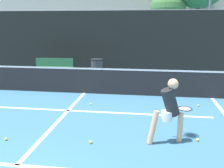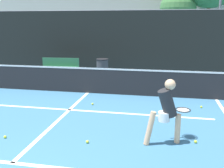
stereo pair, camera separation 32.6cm
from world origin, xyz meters
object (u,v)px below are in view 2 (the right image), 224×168
Objects in this scene: courtside_bench at (60,66)px; trash_bin at (102,69)px; player_practicing at (167,109)px; parked_car at (84,54)px.

courtside_bench is 2.03× the size of trash_bin.
player_practicing is at bearing -55.45° from courtside_bench.
trash_bin is 0.21× the size of parked_car.
player_practicing reaches higher than trash_bin.
trash_bin is at bearing -7.39° from courtside_bench.
parked_car reaches higher than courtside_bench.
courtside_bench is 3.58m from parked_car.
parked_car is (0.09, 3.57, 0.13)m from courtside_bench.
parked_car is (-2.03, 3.72, 0.16)m from trash_bin.
player_practicing is 0.34× the size of parked_car.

